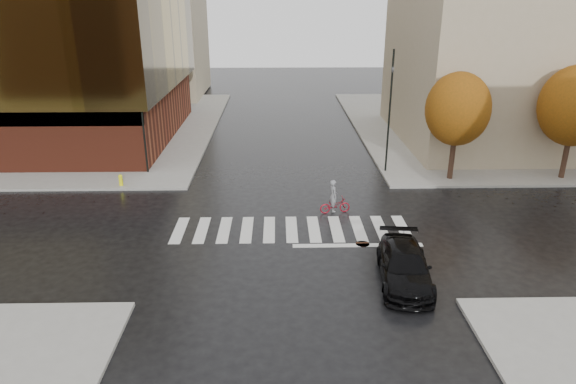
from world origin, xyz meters
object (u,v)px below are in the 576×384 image
at_px(sedan, 404,266).
at_px(cyclist, 334,202).
at_px(traffic_light_ne, 390,103).
at_px(fire_hydrant, 121,179).
at_px(traffic_light_nw, 142,113).

xyz_separation_m(sedan, cyclist, (-2.06, 6.98, -0.07)).
height_order(sedan, traffic_light_ne, traffic_light_ne).
height_order(sedan, cyclist, cyclist).
distance_m(traffic_light_ne, fire_hydrant, 16.96).
bearing_deg(sedan, fire_hydrant, 148.48).
height_order(sedan, traffic_light_nw, traffic_light_nw).
distance_m(traffic_light_nw, fire_hydrant, 4.36).
xyz_separation_m(traffic_light_nw, fire_hydrant, (-1.00, -2.50, -3.43)).
relative_size(sedan, fire_hydrant, 6.95).
distance_m(traffic_light_nw, traffic_light_ne, 15.31).
bearing_deg(sedan, traffic_light_ne, 87.63).
relative_size(cyclist, traffic_light_nw, 0.27).
xyz_separation_m(traffic_light_ne, fire_hydrant, (-16.30, -2.42, -4.00)).
bearing_deg(traffic_light_ne, fire_hydrant, 24.56).
relative_size(traffic_light_nw, traffic_light_ne, 0.89).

